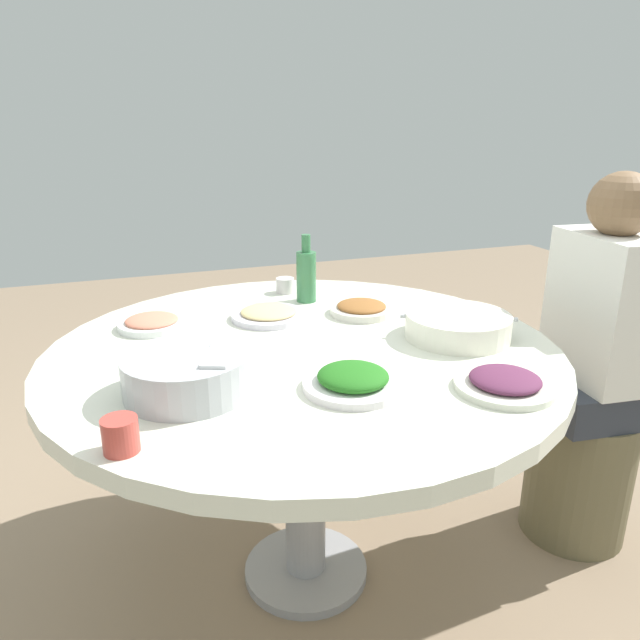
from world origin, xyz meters
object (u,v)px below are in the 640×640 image
at_px(round_dining_table, 304,376).
at_px(dish_greens, 353,380).
at_px(tea_cup_near, 120,435).
at_px(diner_left, 603,318).
at_px(green_bottle, 306,275).
at_px(dish_noodles, 269,314).
at_px(soup_bowl, 458,327).
at_px(stool_for_diner_left, 578,472).
at_px(dish_stirfry, 361,309).
at_px(tea_cup_far, 285,285).
at_px(dish_shrimp, 152,323).
at_px(rice_bowl, 186,374).
at_px(dish_eggplant, 505,383).

bearing_deg(round_dining_table, dish_greens, 3.95).
relative_size(tea_cup_near, diner_left, 0.09).
height_order(round_dining_table, green_bottle, green_bottle).
height_order(dish_greens, dish_noodles, dish_greens).
bearing_deg(soup_bowl, stool_for_diner_left, 87.94).
relative_size(round_dining_table, tea_cup_near, 20.46).
bearing_deg(dish_stirfry, dish_greens, -25.53).
relative_size(green_bottle, tea_cup_far, 3.54).
relative_size(dish_greens, tea_cup_near, 3.42).
bearing_deg(round_dining_table, diner_left, 83.53).
bearing_deg(dish_stirfry, dish_shrimp, -98.12).
height_order(rice_bowl, green_bottle, green_bottle).
height_order(round_dining_table, diner_left, diner_left).
xyz_separation_m(round_dining_table, tea_cup_near, (0.40, -0.49, 0.13)).
distance_m(rice_bowl, tea_cup_near, 0.26).
xyz_separation_m(rice_bowl, dish_eggplant, (0.23, 0.68, -0.03)).
xyz_separation_m(round_dining_table, dish_noodles, (-0.25, -0.03, 0.11)).
relative_size(round_dining_table, green_bottle, 6.10).
xyz_separation_m(dish_eggplant, dish_stirfry, (-0.62, -0.09, 0.00)).
height_order(dish_shrimp, green_bottle, green_bottle).
bearing_deg(round_dining_table, green_bottle, 160.53).
bearing_deg(dish_eggplant, dish_stirfry, -171.93).
height_order(dish_shrimp, tea_cup_near, tea_cup_near).
bearing_deg(green_bottle, round_dining_table, -19.47).
height_order(green_bottle, diner_left, diner_left).
distance_m(rice_bowl, dish_greens, 0.38).
relative_size(round_dining_table, rice_bowl, 4.92).
height_order(round_dining_table, tea_cup_far, tea_cup_far).
bearing_deg(tea_cup_far, dish_stirfry, 26.39).
xyz_separation_m(dish_eggplant, dish_greens, (-0.12, -0.32, 0.00)).
bearing_deg(dish_noodles, tea_cup_near, -35.03).
height_order(round_dining_table, stool_for_diner_left, round_dining_table).
bearing_deg(soup_bowl, tea_cup_far, -151.50).
height_order(dish_greens, dish_stirfry, dish_greens).
relative_size(dish_stirfry, diner_left, 0.26).
xyz_separation_m(dish_eggplant, stool_for_diner_left, (-0.31, 0.59, -0.56)).
height_order(dish_noodles, tea_cup_far, tea_cup_far).
bearing_deg(round_dining_table, tea_cup_far, 168.99).
bearing_deg(dish_stirfry, tea_cup_far, -153.61).
height_order(dish_greens, green_bottle, green_bottle).
bearing_deg(dish_stirfry, rice_bowl, -56.73).
distance_m(round_dining_table, diner_left, 0.95).
bearing_deg(rice_bowl, diner_left, 93.91).
height_order(dish_stirfry, stool_for_diner_left, dish_stirfry).
bearing_deg(round_dining_table, dish_eggplant, 39.46).
distance_m(round_dining_table, dish_eggplant, 0.55).
distance_m(dish_noodles, tea_cup_far, 0.29).
bearing_deg(soup_bowl, diner_left, 87.94).
bearing_deg(stool_for_diner_left, dish_greens, -78.20).
relative_size(soup_bowl, dish_eggplant, 1.31).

